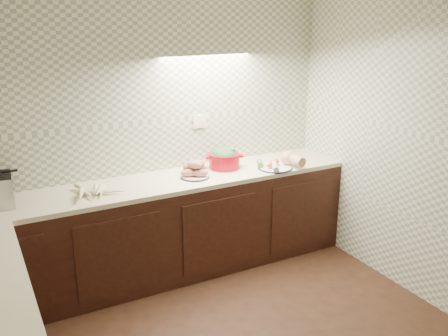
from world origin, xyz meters
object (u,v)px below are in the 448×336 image
sweet_potato_plate (195,171)px  dutch_oven (224,158)px  parsnip_pile (98,190)px  onion_bowl (190,168)px  veg_plate (281,162)px

sweet_potato_plate → dutch_oven: bearing=17.8°
parsnip_pile → sweet_potato_plate: 0.87m
onion_bowl → veg_plate: bearing=-18.5°
onion_bowl → dutch_oven: 0.34m
parsnip_pile → sweet_potato_plate: bearing=0.6°
parsnip_pile → onion_bowl: onion_bowl is taller
sweet_potato_plate → onion_bowl: bearing=81.5°
dutch_oven → veg_plate: bearing=-6.7°
onion_bowl → dutch_oven: dutch_oven is taller
sweet_potato_plate → onion_bowl: sweet_potato_plate is taller
onion_bowl → dutch_oven: (0.33, -0.04, 0.06)m
onion_bowl → veg_plate: (0.81, -0.27, 0.02)m
parsnip_pile → dutch_oven: bearing=5.7°
parsnip_pile → onion_bowl: 0.91m
dutch_oven → onion_bowl: bearing=-167.7°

